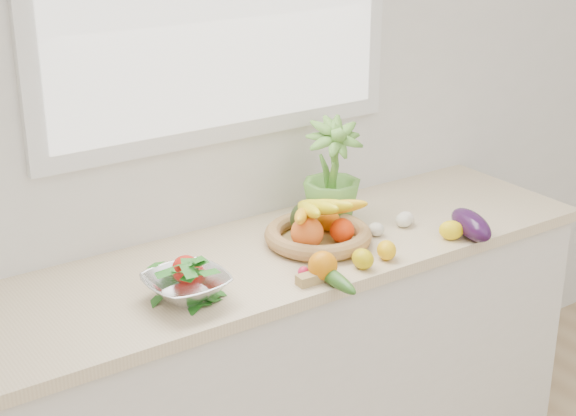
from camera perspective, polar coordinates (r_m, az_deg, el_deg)
back_wall at (r=2.88m, az=-4.46°, el=7.28°), size 4.50×0.02×2.70m
counter_cabinet at (r=3.01m, az=-1.02°, el=-11.11°), size 2.20×0.58×0.86m
countertop at (r=2.80m, az=-1.08°, el=-3.33°), size 2.24×0.62×0.04m
orange_loose at (r=2.60m, az=2.26°, el=-3.76°), size 0.09×0.09×0.09m
lemon_a at (r=2.69m, az=4.86°, el=-3.30°), size 0.07×0.08×0.06m
lemon_b at (r=2.76m, az=6.39°, el=-2.73°), size 0.09×0.10×0.06m
lemon_c at (r=2.93m, az=10.51°, el=-1.42°), size 0.10×0.10×0.06m
apple at (r=2.59m, az=-6.61°, el=-4.03°), size 0.12×0.12×0.09m
ginger at (r=2.59m, az=1.58°, el=-4.56°), size 0.10×0.04×0.03m
garlic_a at (r=3.01m, az=7.49°, el=-0.79°), size 0.07×0.07×0.05m
garlic_b at (r=2.93m, az=5.72°, el=-1.38°), size 0.06×0.06×0.05m
garlic_c at (r=3.02m, az=7.62°, el=-0.67°), size 0.07×0.07×0.05m
eggplant at (r=2.95m, az=11.74°, el=-1.07°), size 0.14×0.23×0.09m
cucumber at (r=2.59m, az=2.87°, el=-4.46°), size 0.07×0.25×0.05m
radish at (r=2.63m, az=1.01°, el=-4.16°), size 0.04×0.04×0.03m
potted_herb at (r=2.97m, az=2.87°, el=2.38°), size 0.25×0.25×0.36m
fruit_basket at (r=2.84m, az=1.91°, el=-1.38°), size 0.36×0.36×0.18m
colander_with_spinach at (r=2.49m, az=-6.60°, el=-4.67°), size 0.24×0.24×0.12m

